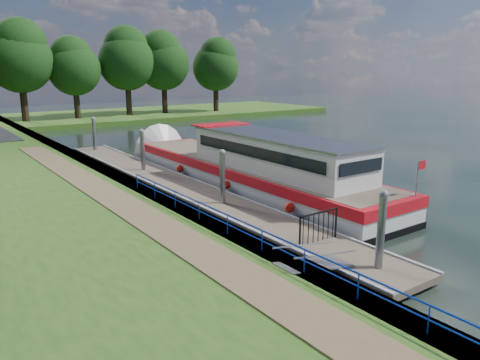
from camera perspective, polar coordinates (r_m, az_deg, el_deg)
ground at (r=16.17m, az=15.00°, el=-10.93°), size 160.00×160.00×0.00m
bank_edge at (r=26.56m, az=-14.52°, el=-0.41°), size 1.10×90.00×0.78m
far_bank at (r=65.88m, az=-14.38°, el=7.60°), size 60.00×18.00×0.60m
footpath at (r=19.51m, az=-12.20°, el=-4.01°), size 1.60×40.00×0.05m
blue_fence at (r=15.94m, az=0.47°, el=-5.74°), size 0.04×18.04×0.72m
pontoon at (r=25.84m, az=-7.60°, el=-0.94°), size 2.50×30.00×0.56m
mooring_piles at (r=25.59m, az=-7.68°, el=1.44°), size 0.30×27.30×3.55m
gangway at (r=14.96m, az=9.03°, el=-10.06°), size 2.58×1.00×0.92m
gate_panel at (r=17.12m, az=9.57°, el=-5.14°), size 1.85×0.05×1.15m
barge at (r=26.54m, az=0.36°, el=1.57°), size 4.36×21.15×4.78m
horizon_trees at (r=58.75m, az=-26.39°, el=13.47°), size 54.38×10.03×12.87m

